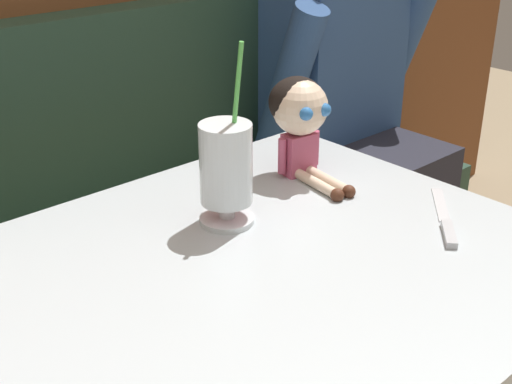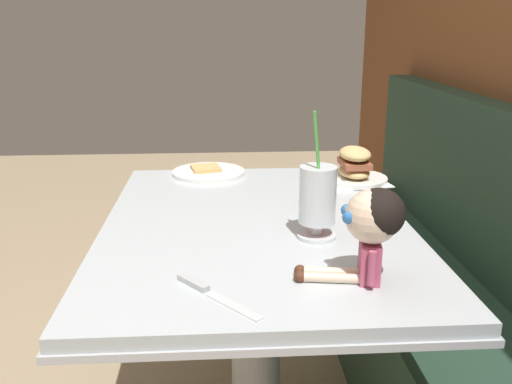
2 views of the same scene
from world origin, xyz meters
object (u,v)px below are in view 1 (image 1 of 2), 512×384
object	(u,v)px
milkshake_glass	(226,168)
diner_patron	(342,82)
seated_doll	(300,113)
butter_knife	(447,225)

from	to	relation	value
milkshake_glass	diner_patron	xyz separation A→B (m)	(0.80, 0.44, -0.10)
milkshake_glass	seated_doll	world-z (taller)	milkshake_glass
milkshake_glass	diner_patron	bearing A→B (deg)	28.88
butter_knife	seated_doll	distance (m)	0.36
seated_doll	diner_patron	size ratio (longest dim) A/B	0.28
milkshake_glass	diner_patron	distance (m)	0.92
milkshake_glass	butter_knife	world-z (taller)	milkshake_glass
milkshake_glass	seated_doll	xyz separation A→B (m)	(0.24, 0.07, 0.03)
butter_knife	diner_patron	world-z (taller)	diner_patron
butter_knife	milkshake_glass	bearing A→B (deg)	134.67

